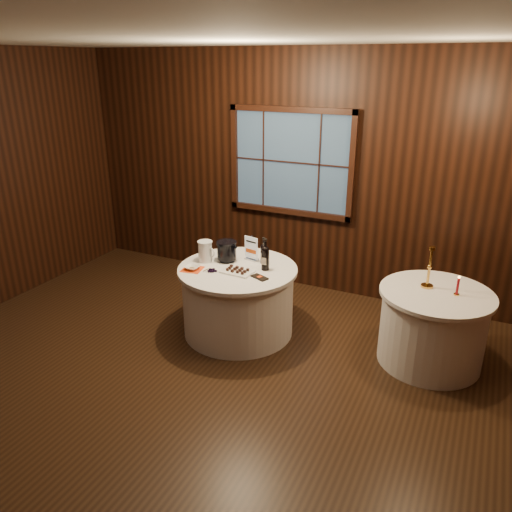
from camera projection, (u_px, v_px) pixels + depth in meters
The scene contains 16 objects.
ground at pixel (190, 379), 4.76m from camera, with size 6.00×6.00×0.00m, color black.
back_wall at pixel (291, 170), 6.28m from camera, with size 6.00×0.10×3.00m.
main_table at pixel (238, 300), 5.46m from camera, with size 1.28×1.28×0.77m.
side_table at pixel (432, 327), 4.91m from camera, with size 1.08×1.08×0.77m.
sign_stand at pixel (252, 252), 5.49m from camera, with size 0.17×0.11×0.28m.
port_bottle_left at pixel (264, 252), 5.39m from camera, with size 0.07×0.08×0.30m.
port_bottle_right at pixel (265, 256), 5.22m from camera, with size 0.08×0.08×0.34m.
ice_bucket at pixel (227, 251), 5.46m from camera, with size 0.22×0.22×0.23m.
chocolate_plate at pixel (237, 271), 5.20m from camera, with size 0.34×0.24×0.05m.
chocolate_box at pixel (260, 277), 5.07m from camera, with size 0.18×0.09×0.02m, color black.
grape_bunch at pixel (211, 271), 5.20m from camera, with size 0.16×0.09×0.04m.
glass_pitcher at pixel (205, 251), 5.45m from camera, with size 0.22×0.16×0.23m.
orange_napkin at pixel (192, 269), 5.28m from camera, with size 0.21×0.21×0.00m, color #E14313.
cracker_bowl at pixel (192, 267), 5.27m from camera, with size 0.16×0.16×0.04m, color white.
brass_candlestick at pixel (429, 273), 4.82m from camera, with size 0.12×0.12×0.42m.
red_candle at pixel (458, 287), 4.68m from camera, with size 0.05×0.05×0.20m.
Camera 1 is at (2.30, -3.34, 2.84)m, focal length 35.00 mm.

